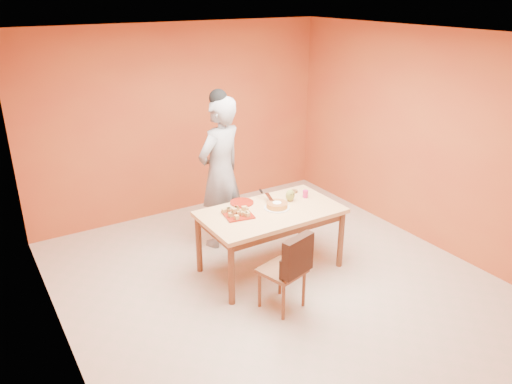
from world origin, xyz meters
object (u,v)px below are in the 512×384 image
pastry_platter (238,215)px  dining_table (271,218)px  dining_chair (283,269)px  magenta_glass (305,194)px  egg_ornament (290,195)px  checker_tin (294,191)px  person (220,173)px  sponge_cake (277,205)px  red_dinner_plate (242,203)px

pastry_platter → dining_table: bearing=-11.1°
dining_chair → magenta_glass: dining_chair is taller
dining_chair → egg_ornament: 1.13m
pastry_platter → magenta_glass: 0.95m
egg_ornament → checker_tin: 0.28m
person → sponge_cake: size_ratio=7.88×
person → checker_tin: (0.71, -0.60, -0.20)m
sponge_cake → egg_ornament: 0.27m
dining_table → egg_ornament: bearing=17.1°
red_dinner_plate → magenta_glass: magenta_glass is taller
sponge_cake → magenta_glass: size_ratio=2.69×
magenta_glass → sponge_cake: bearing=-169.6°
dining_chair → person: person is taller
egg_ornament → magenta_glass: egg_ornament is taller
dining_chair → pastry_platter: dining_chair is taller
pastry_platter → egg_ornament: egg_ornament is taller
red_dinner_plate → person: bearing=88.9°
egg_ornament → dining_chair: bearing=-150.2°
person → egg_ornament: 0.95m
dining_chair → checker_tin: 1.38m
pastry_platter → egg_ornament: bearing=2.3°
person → pastry_platter: person is taller
dining_chair → magenta_glass: (0.88, 0.82, 0.35)m
dining_table → red_dinner_plate: bearing=117.2°
person → egg_ornament: person is taller
person → sponge_cake: bearing=85.3°
red_dinner_plate → sponge_cake: sponge_cake is taller
red_dinner_plate → magenta_glass: size_ratio=3.05×
person → magenta_glass: (0.73, -0.80, -0.16)m
dining_table → magenta_glass: size_ratio=17.51×
sponge_cake → egg_ornament: size_ratio=1.70×
person → pastry_platter: bearing=54.0°
person → red_dinner_plate: size_ratio=6.96×
dining_chair → pastry_platter: bearing=80.0°
egg_ornament → checker_tin: egg_ornament is taller
dining_chair → egg_ornament: size_ratio=6.12×
checker_tin → sponge_cake: bearing=-147.2°
red_dinner_plate → magenta_glass: (0.74, -0.25, 0.04)m
dining_table → pastry_platter: 0.41m
sponge_cake → egg_ornament: bearing=20.5°
dining_table → checker_tin: checker_tin is taller
pastry_platter → magenta_glass: magenta_glass is taller
dining_table → sponge_cake: bearing=7.1°
red_dinner_plate → magenta_glass: 0.79m
checker_tin → person: bearing=140.0°
dining_table → magenta_glass: (0.56, 0.10, 0.14)m
dining_table → checker_tin: bearing=29.1°
person → pastry_platter: 0.87m
egg_ornament → magenta_glass: bearing=-23.6°
dining_table → pastry_platter: size_ratio=5.27×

